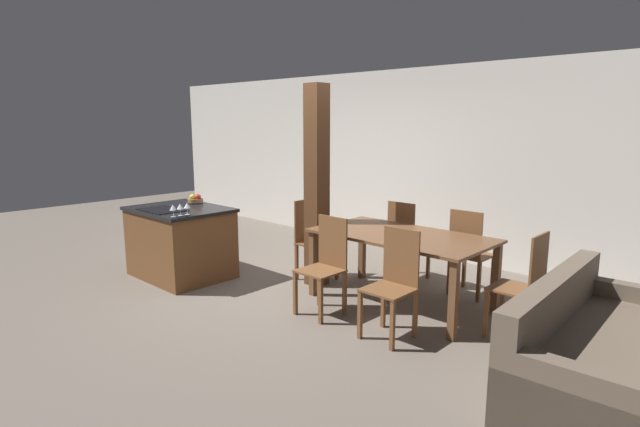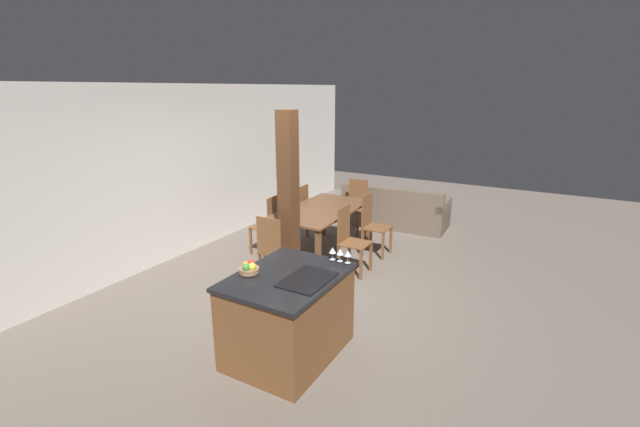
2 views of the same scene
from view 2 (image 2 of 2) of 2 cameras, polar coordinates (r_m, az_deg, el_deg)
name	(u,v)px [view 2 (image 2 of 2)]	position (r m, az deg, el deg)	size (l,w,h in m)	color
ground_plane	(311,296)	(5.73, -1.24, -10.93)	(16.00, 16.00, 0.00)	#665B51
wall_back	(162,176)	(6.94, -20.37, 4.74)	(11.20, 0.08, 2.70)	silver
kitchen_island	(288,315)	(4.42, -4.27, -13.34)	(1.23, 0.94, 0.89)	brown
fruit_bowl	(249,268)	(4.27, -9.42, -7.18)	(0.20, 0.20, 0.12)	#99704C
wine_glass_near	(348,254)	(4.42, 3.74, -5.37)	(0.07, 0.07, 0.14)	silver
wine_glass_middle	(340,252)	(4.46, 2.70, -5.16)	(0.07, 0.07, 0.14)	silver
wine_glass_far	(333,251)	(4.49, 1.68, -4.96)	(0.07, 0.07, 0.14)	silver
dining_table	(321,214)	(6.88, 0.15, -0.09)	(1.86, 1.01, 0.77)	brown
dining_chair_near_left	(350,239)	(6.26, 4.07, -3.40)	(0.40, 0.40, 0.99)	brown
dining_chair_near_right	(373,224)	(6.99, 7.04, -1.35)	(0.40, 0.40, 0.99)	brown
dining_chair_far_left	(269,224)	(6.97, -6.77, -1.39)	(0.40, 0.40, 0.99)	brown
dining_chair_far_right	(297,211)	(7.63, -3.07, 0.28)	(0.40, 0.40, 0.99)	brown
dining_chair_head_end	(274,249)	(5.89, -6.15, -4.77)	(0.40, 0.40, 0.99)	brown
dining_chair_foot_end	(355,205)	(8.05, 4.73, 1.10)	(0.40, 0.40, 0.99)	brown
couch	(395,212)	(8.58, 9.95, 0.25)	(0.93, 2.02, 0.81)	brown
timber_post	(289,200)	(5.77, -4.22, 1.83)	(0.22, 0.22, 2.37)	#4C2D19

